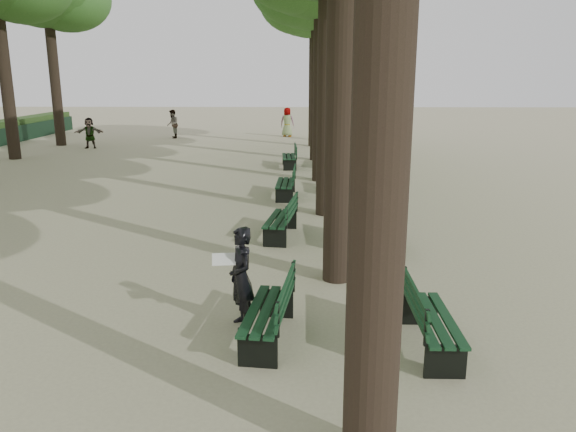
{
  "coord_description": "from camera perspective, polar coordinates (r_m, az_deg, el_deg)",
  "views": [
    {
      "loc": [
        0.81,
        -6.8,
        3.67
      ],
      "look_at": [
        0.6,
        3.0,
        1.2
      ],
      "focal_mm": 35.0,
      "sensor_mm": 36.0,
      "label": 1
    }
  ],
  "objects": [
    {
      "name": "bench_left_0",
      "position": [
        8.09,
        -2.08,
        -10.72
      ],
      "size": [
        0.77,
        1.85,
        0.92
      ],
      "color": "black",
      "rests_on": "ground"
    },
    {
      "name": "bench_left_1",
      "position": [
        12.98,
        -0.77,
        -1.02
      ],
      "size": [
        0.81,
        1.86,
        0.92
      ],
      "color": "black",
      "rests_on": "ground"
    },
    {
      "name": "pedestrian_c",
      "position": [
        30.34,
        6.83,
        8.57
      ],
      "size": [
        0.52,
        0.95,
        1.54
      ],
      "primitive_type": "imported",
      "rotation": [
        0.0,
        0.0,
        1.81
      ],
      "color": "#262628",
      "rests_on": "ground"
    },
    {
      "name": "pedestrian_a",
      "position": [
        34.3,
        -11.64,
        9.14
      ],
      "size": [
        0.49,
        0.87,
        1.68
      ],
      "primitive_type": "imported",
      "rotation": [
        0.0,
        0.0,
        4.92
      ],
      "color": "#262628",
      "rests_on": "ground"
    },
    {
      "name": "pedestrian_b",
      "position": [
        32.03,
        5.35,
        9.19
      ],
      "size": [
        1.18,
        1.02,
        1.86
      ],
      "primitive_type": "imported",
      "rotation": [
        0.0,
        0.0,
        2.49
      ],
      "color": "#262628",
      "rests_on": "ground"
    },
    {
      "name": "bench_right_2",
      "position": [
        18.01,
        7.04,
        3.17
      ],
      "size": [
        0.67,
        1.83,
        0.92
      ],
      "color": "black",
      "rests_on": "ground"
    },
    {
      "name": "bench_right_0",
      "position": [
        8.09,
        14.41,
        -11.19
      ],
      "size": [
        0.58,
        1.8,
        0.92
      ],
      "color": "black",
      "rests_on": "ground"
    },
    {
      "name": "bench_right_1",
      "position": [
        12.43,
        9.63,
        -1.92
      ],
      "size": [
        0.66,
        1.83,
        0.92
      ],
      "color": "black",
      "rests_on": "ground"
    },
    {
      "name": "pedestrian_d",
      "position": [
        34.53,
        -0.07,
        9.52
      ],
      "size": [
        0.91,
        0.53,
        1.76
      ],
      "primitive_type": "imported",
      "rotation": [
        0.0,
        0.0,
        2.92
      ],
      "color": "#262628",
      "rests_on": "ground"
    },
    {
      "name": "pedestrian_e",
      "position": [
        30.72,
        -19.51,
        7.96
      ],
      "size": [
        1.47,
        0.47,
        1.56
      ],
      "primitive_type": "imported",
      "rotation": [
        0.0,
        0.0,
        0.11
      ],
      "color": "#262628",
      "rests_on": "ground"
    },
    {
      "name": "man_with_map",
      "position": [
        8.35,
        -4.79,
        -6.24
      ],
      "size": [
        0.7,
        0.69,
        1.53
      ],
      "color": "black",
      "rests_on": "ground"
    },
    {
      "name": "bench_left_2",
      "position": [
        17.26,
        -0.26,
        2.8
      ],
      "size": [
        0.62,
        1.81,
        0.92
      ],
      "color": "black",
      "rests_on": "ground"
    },
    {
      "name": "ground",
      "position": [
        7.77,
        -5.07,
        -14.11
      ],
      "size": [
        120.0,
        120.0,
        0.0
      ],
      "primitive_type": "plane",
      "color": "tan",
      "rests_on": "ground"
    },
    {
      "name": "bench_left_3",
      "position": [
        22.92,
        0.12,
        5.63
      ],
      "size": [
        0.66,
        1.83,
        0.92
      ],
      "color": "black",
      "rests_on": "ground"
    },
    {
      "name": "bench_right_3",
      "position": [
        23.0,
        5.8,
        5.59
      ],
      "size": [
        0.74,
        1.85,
        0.92
      ],
      "color": "black",
      "rests_on": "ground"
    }
  ]
}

